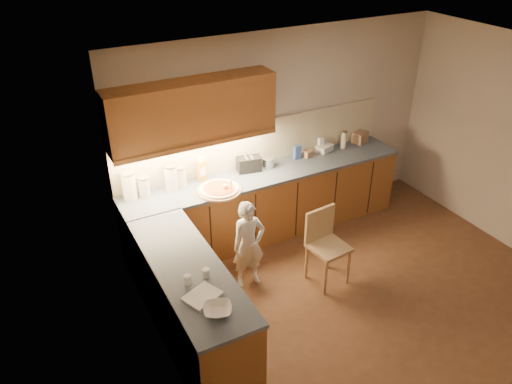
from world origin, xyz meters
TOP-DOWN VIEW (x-y plane):
  - room at (0.00, 0.00)m, footprint 4.54×4.50m
  - l_counter at (-0.92, 1.25)m, footprint 3.77×2.62m
  - backsplash at (-0.38, 1.99)m, footprint 3.75×0.02m
  - upper_cabinets at (-1.27, 1.82)m, footprint 1.95×0.36m
  - pizza_on_board at (-1.11, 1.54)m, footprint 0.52×0.52m
  - child at (-1.05, 0.90)m, footprint 0.41×0.28m
  - wooden_chair at (-0.24, 0.57)m, footprint 0.44×0.44m
  - mixing_bowl at (-1.95, -0.29)m, footprint 0.31×0.31m
  - canister_a at (-2.08, 1.86)m, footprint 0.17×0.17m
  - canister_b at (-1.91, 1.85)m, footprint 0.14×0.14m
  - canister_c at (-1.58, 1.86)m, footprint 0.17×0.17m
  - canister_d at (-1.47, 1.87)m, footprint 0.16×0.16m
  - oil_jug at (-1.18, 1.89)m, footprint 0.12×0.10m
  - toaster at (-0.56, 1.84)m, footprint 0.32×0.22m
  - steel_pot at (-0.30, 1.82)m, footprint 0.17×0.17m
  - blue_box at (0.16, 1.85)m, footprint 0.09×0.07m
  - card_box_a at (0.33, 1.83)m, footprint 0.14×0.11m
  - white_bottle at (0.57, 1.91)m, footprint 0.07×0.07m
  - flat_pack at (0.61, 1.87)m, footprint 0.26×0.22m
  - tall_jar at (0.90, 1.83)m, footprint 0.08×0.08m
  - card_box_b at (1.22, 1.87)m, footprint 0.24×0.21m
  - dough_cloth at (-1.99, -0.05)m, footprint 0.36×0.33m
  - spice_jar_a at (-2.04, 0.17)m, footprint 0.08×0.08m
  - spice_jar_b at (-1.86, 0.18)m, footprint 0.07×0.07m

SIDE VIEW (x-z plane):
  - l_counter at x=-0.92m, z-range 0.00..0.92m
  - wooden_chair at x=-0.24m, z-range 0.07..0.97m
  - child at x=-1.05m, z-range 0.00..1.07m
  - dough_cloth at x=-1.99m, z-range 0.92..0.94m
  - pizza_on_board at x=-1.11m, z-range 0.84..1.05m
  - mixing_bowl at x=-1.95m, z-range 0.92..0.98m
  - spice_jar_b at x=-1.86m, z-range 0.92..1.01m
  - spice_jar_a at x=-2.04m, z-range 0.92..1.01m
  - flat_pack at x=0.61m, z-range 0.92..1.01m
  - card_box_a at x=0.33m, z-range 0.92..1.01m
  - steel_pot at x=-0.30m, z-range 0.92..1.05m
  - card_box_b at x=1.22m, z-range 0.92..1.08m
  - blue_box at x=0.16m, z-range 0.92..1.10m
  - white_bottle at x=0.57m, z-range 0.92..1.11m
  - toaster at x=-0.56m, z-range 0.92..1.11m
  - tall_jar at x=0.90m, z-range 0.92..1.17m
  - canister_b at x=-1.91m, z-range 0.92..1.17m
  - canister_d at x=-1.47m, z-range 0.92..1.19m
  - oil_jug at x=-1.18m, z-range 0.91..1.22m
  - canister_c at x=-1.58m, z-range 0.92..1.24m
  - canister_a at x=-2.08m, z-range 0.92..1.27m
  - backsplash at x=-0.38m, z-range 0.92..1.50m
  - room at x=0.00m, z-range 0.37..2.99m
  - upper_cabinets at x=-1.27m, z-range 1.48..2.21m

